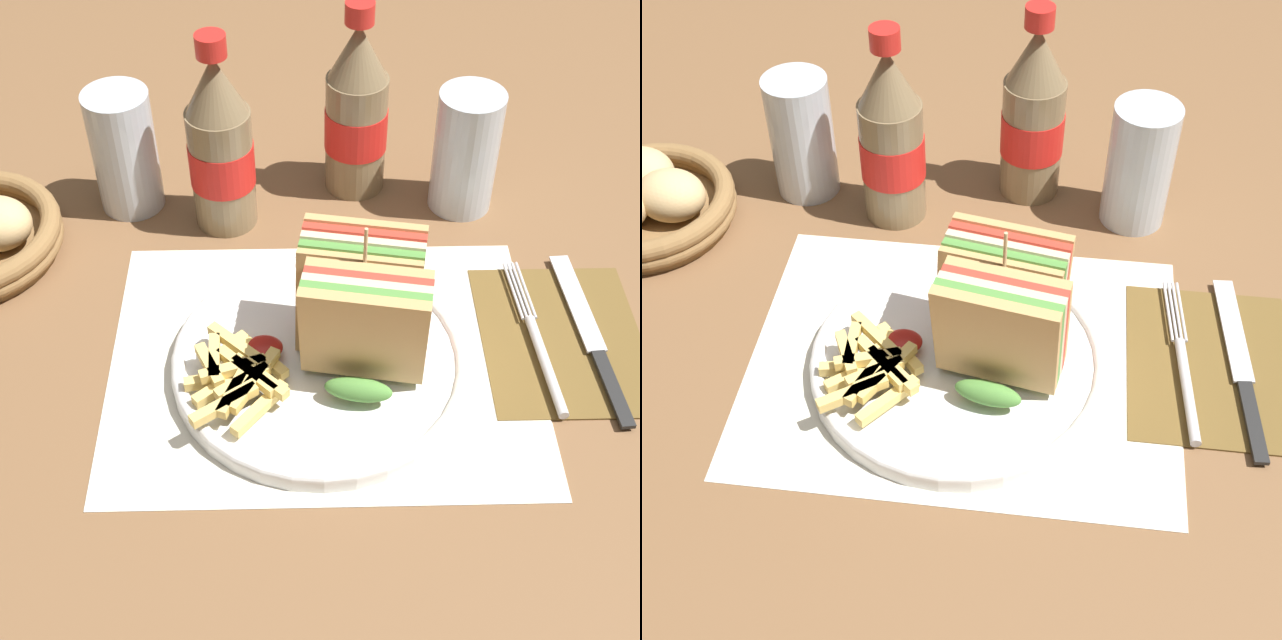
{
  "view_description": "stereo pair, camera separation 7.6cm",
  "coord_description": "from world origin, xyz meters",
  "views": [
    {
      "loc": [
        -0.02,
        -0.51,
        0.59
      ],
      "look_at": [
        -0.01,
        0.01,
        0.04
      ],
      "focal_mm": 50.0,
      "sensor_mm": 36.0,
      "label": 1
    },
    {
      "loc": [
        0.06,
        -0.51,
        0.59
      ],
      "look_at": [
        -0.01,
        0.01,
        0.04
      ],
      "focal_mm": 50.0,
      "sensor_mm": 36.0,
      "label": 2
    }
  ],
  "objects": [
    {
      "name": "coke_bottle_far",
      "position": [
        0.03,
        0.25,
        0.09
      ],
      "size": [
        0.06,
        0.06,
        0.2
      ],
      "color": "#7A6647",
      "rests_on": "ground_plane"
    },
    {
      "name": "plate_main",
      "position": [
        -0.01,
        -0.01,
        0.01
      ],
      "size": [
        0.26,
        0.26,
        0.02
      ],
      "color": "white",
      "rests_on": "ground_plane"
    },
    {
      "name": "club_sandwich",
      "position": [
        0.03,
        -0.0,
        0.07
      ],
      "size": [
        0.11,
        0.13,
        0.13
      ],
      "color": "tan",
      "rests_on": "plate_main"
    },
    {
      "name": "fries_pile",
      "position": [
        -0.08,
        -0.04,
        0.03
      ],
      "size": [
        0.09,
        0.11,
        0.02
      ],
      "color": "#E5C166",
      "rests_on": "plate_main"
    },
    {
      "name": "coke_bottle_near",
      "position": [
        -0.1,
        0.2,
        0.09
      ],
      "size": [
        0.06,
        0.06,
        0.2
      ],
      "color": "#7A6647",
      "rests_on": "ground_plane"
    },
    {
      "name": "knife",
      "position": [
        0.23,
        0.02,
        0.01
      ],
      "size": [
        0.03,
        0.21,
        0.0
      ],
      "rotation": [
        0.0,
        0.0,
        0.07
      ],
      "color": "black",
      "rests_on": "napkin"
    },
    {
      "name": "napkin",
      "position": [
        0.21,
        0.02,
        0.0
      ],
      "size": [
        0.14,
        0.18,
        0.0
      ],
      "color": "brown",
      "rests_on": "ground_plane"
    },
    {
      "name": "placemat",
      "position": [
        -0.01,
        -0.0,
        0.0
      ],
      "size": [
        0.37,
        0.3,
        0.0
      ],
      "color": "silver",
      "rests_on": "ground_plane"
    },
    {
      "name": "ketchup_blob",
      "position": [
        -0.06,
        -0.01,
        0.03
      ],
      "size": [
        0.03,
        0.03,
        0.01
      ],
      "color": "maroon",
      "rests_on": "plate_main"
    },
    {
      "name": "glass_far",
      "position": [
        -0.2,
        0.23,
        0.06
      ],
      "size": [
        0.06,
        0.06,
        0.13
      ],
      "color": "silver",
      "rests_on": "ground_plane"
    },
    {
      "name": "fork",
      "position": [
        0.18,
        0.0,
        0.01
      ],
      "size": [
        0.02,
        0.19,
        0.01
      ],
      "rotation": [
        0.0,
        0.0,
        0.07
      ],
      "color": "silver",
      "rests_on": "napkin"
    },
    {
      "name": "ground_plane",
      "position": [
        0.0,
        0.0,
        0.0
      ],
      "size": [
        4.0,
        4.0,
        0.0
      ],
      "primitive_type": "plane",
      "color": "brown"
    },
    {
      "name": "glass_near",
      "position": [
        0.14,
        0.22,
        0.06
      ],
      "size": [
        0.06,
        0.06,
        0.13
      ],
      "color": "silver",
      "rests_on": "ground_plane"
    }
  ]
}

